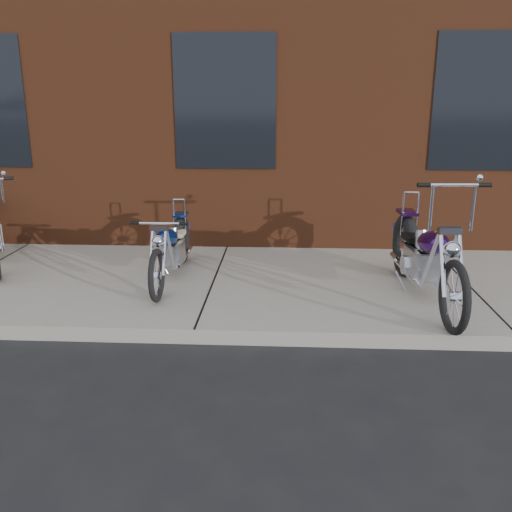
{
  "coord_description": "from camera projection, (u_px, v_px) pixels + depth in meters",
  "views": [
    {
      "loc": [
        0.83,
        -4.67,
        2.23
      ],
      "look_at": [
        0.54,
        0.8,
        0.65
      ],
      "focal_mm": 38.0,
      "sensor_mm": 36.0,
      "label": 1
    }
  ],
  "objects": [
    {
      "name": "ground",
      "position": [
        195.0,
        344.0,
        5.14
      ],
      "size": [
        120.0,
        120.0,
        0.0
      ],
      "primitive_type": "plane",
      "color": "black",
      "rests_on": "ground"
    },
    {
      "name": "sidewalk",
      "position": [
        214.0,
        285.0,
        6.56
      ],
      "size": [
        22.0,
        3.0,
        0.15
      ],
      "primitive_type": "cube",
      "color": "gray",
      "rests_on": "ground"
    },
    {
      "name": "building_brick",
      "position": [
        249.0,
        15.0,
        11.7
      ],
      "size": [
        22.0,
        10.0,
        8.0
      ],
      "primitive_type": "cube",
      "color": "brown",
      "rests_on": "ground"
    },
    {
      "name": "chopper_purple",
      "position": [
        425.0,
        260.0,
        5.79
      ],
      "size": [
        0.59,
        2.42,
        1.36
      ],
      "rotation": [
        0.0,
        0.0,
        -1.52
      ],
      "color": "black",
      "rests_on": "sidewalk"
    },
    {
      "name": "chopper_blue",
      "position": [
        171.0,
        250.0,
        6.45
      ],
      "size": [
        0.49,
        2.0,
        0.87
      ],
      "rotation": [
        0.0,
        0.0,
        -1.58
      ],
      "color": "black",
      "rests_on": "sidewalk"
    }
  ]
}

